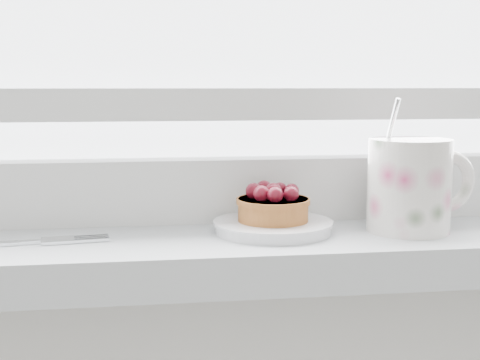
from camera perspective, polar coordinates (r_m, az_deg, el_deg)
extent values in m
cube|color=#B7BBBE|center=(0.70, 1.39, -6.03)|extent=(1.60, 0.20, 0.04)
cube|color=silver|center=(0.76, 0.52, -0.70)|extent=(1.30, 0.05, 0.07)
cube|color=silver|center=(0.75, 0.53, 6.50)|extent=(1.30, 0.04, 0.04)
cylinder|color=white|center=(0.69, 2.83, -3.99)|extent=(0.12, 0.12, 0.01)
cylinder|color=brown|center=(0.69, 2.84, -2.54)|extent=(0.07, 0.07, 0.02)
cylinder|color=brown|center=(0.69, 2.85, -1.80)|extent=(0.08, 0.08, 0.01)
sphere|color=#440812|center=(0.69, 2.85, -0.97)|extent=(0.02, 0.02, 0.02)
sphere|color=#440812|center=(0.70, 4.43, -0.92)|extent=(0.02, 0.02, 0.02)
sphere|color=#440812|center=(0.71, 3.42, -0.80)|extent=(0.02, 0.02, 0.02)
sphere|color=#440812|center=(0.70, 2.07, -0.75)|extent=(0.02, 0.02, 0.02)
sphere|color=#440812|center=(0.69, 1.18, -0.96)|extent=(0.02, 0.02, 0.02)
sphere|color=#440812|center=(0.67, 1.84, -1.17)|extent=(0.02, 0.02, 0.02)
sphere|color=#440812|center=(0.67, 3.02, -1.28)|extent=(0.02, 0.02, 0.02)
sphere|color=#440812|center=(0.67, 4.39, -1.20)|extent=(0.02, 0.02, 0.02)
cylinder|color=silver|center=(0.71, 14.23, -0.45)|extent=(0.10, 0.10, 0.10)
cylinder|color=black|center=(0.71, 14.36, 3.09)|extent=(0.07, 0.07, 0.01)
torus|color=silver|center=(0.74, 17.30, -0.13)|extent=(0.07, 0.02, 0.07)
cylinder|color=silver|center=(0.71, 12.79, 4.50)|extent=(0.01, 0.02, 0.06)
cube|color=silver|center=(0.67, -17.44, -5.07)|extent=(0.02, 0.01, 0.00)
cube|color=silver|center=(0.67, -15.30, -4.99)|extent=(0.03, 0.03, 0.00)
cube|color=silver|center=(0.66, -12.58, -5.07)|extent=(0.04, 0.01, 0.00)
cube|color=silver|center=(0.67, -12.62, -4.94)|extent=(0.04, 0.01, 0.00)
cube|color=silver|center=(0.68, -12.65, -4.82)|extent=(0.04, 0.01, 0.00)
cube|color=silver|center=(0.68, -12.68, -4.69)|extent=(0.04, 0.01, 0.00)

